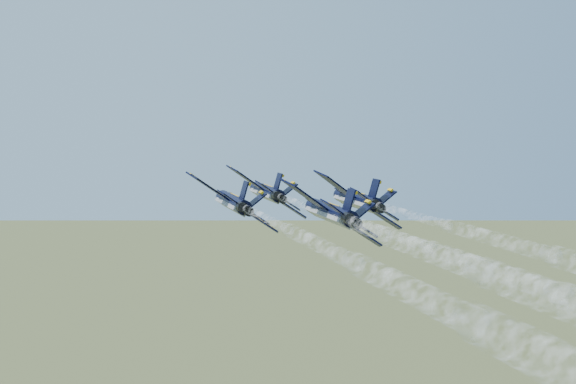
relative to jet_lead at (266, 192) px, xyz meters
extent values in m
cylinder|color=black|center=(0.03, -0.37, 0.03)|extent=(2.81, 14.70, 2.61)
cone|color=black|center=(-0.09, 8.39, 0.03)|extent=(2.65, 2.91, 2.61)
ellipsoid|color=black|center=(0.32, 3.39, 0.54)|extent=(1.44, 2.67, 1.36)
cube|color=gray|center=(-0.37, -0.38, -0.56)|extent=(1.83, 13.18, 1.34)
cube|color=black|center=(-3.14, -1.30, 2.05)|extent=(6.28, 5.10, 3.76)
cube|color=#E7B10C|center=(-3.10, 0.58, 2.14)|extent=(5.13, 2.07, 3.69)
cube|color=black|center=(3.09, -1.22, -2.16)|extent=(6.23, 4.99, 3.76)
cube|color=#E7B10C|center=(3.13, 0.66, -2.07)|extent=(5.17, 1.94, 3.69)
cube|color=black|center=(-1.80, -7.40, 1.33)|extent=(2.96, 2.59, 1.74)
cube|color=black|center=(2.05, -7.35, -1.27)|extent=(2.94, 2.54, 1.74)
cube|color=black|center=(0.20, -6.60, 1.84)|extent=(1.00, 2.45, 2.81)
cube|color=black|center=(1.76, -6.58, 0.79)|extent=(2.41, 2.47, 1.91)
cylinder|color=black|center=(-0.34, -8.15, 0.22)|extent=(1.71, 1.35, 1.69)
cylinder|color=black|center=(0.48, -8.14, -0.34)|extent=(1.71, 1.35, 1.69)
cylinder|color=black|center=(-7.90, -15.38, 0.03)|extent=(2.81, 14.70, 2.61)
cone|color=black|center=(-8.02, -6.61, 0.03)|extent=(2.65, 2.91, 2.61)
ellipsoid|color=black|center=(-7.61, -11.62, 0.54)|extent=(1.44, 2.67, 1.36)
cube|color=gray|center=(-8.30, -15.39, -0.56)|extent=(1.83, 13.18, 1.34)
cube|color=black|center=(-11.07, -16.31, 2.05)|extent=(6.28, 5.10, 3.76)
cube|color=#E7B10C|center=(-11.03, -14.43, 2.14)|extent=(5.13, 2.07, 3.69)
cube|color=black|center=(-4.84, -16.22, -2.16)|extent=(6.23, 4.99, 3.76)
cube|color=#E7B10C|center=(-4.80, -14.34, -2.07)|extent=(5.17, 1.94, 3.69)
cube|color=black|center=(-9.73, -22.41, 1.33)|extent=(2.96, 2.59, 1.74)
cube|color=black|center=(-5.88, -22.35, -1.27)|extent=(2.94, 2.54, 1.74)
cube|color=black|center=(-7.73, -21.60, 1.84)|extent=(1.00, 2.45, 2.81)
cube|color=black|center=(-6.17, -21.58, 0.79)|extent=(2.41, 2.47, 1.91)
cylinder|color=black|center=(-8.27, -23.16, 0.22)|extent=(1.71, 1.35, 1.69)
cylinder|color=black|center=(-7.44, -23.15, -0.34)|extent=(1.71, 1.35, 1.69)
cylinder|color=black|center=(8.96, -15.76, 0.03)|extent=(2.81, 14.70, 2.61)
cone|color=black|center=(8.84, -6.99, 0.03)|extent=(2.65, 2.91, 2.61)
ellipsoid|color=black|center=(9.24, -12.00, 0.54)|extent=(1.44, 2.67, 1.36)
cube|color=gray|center=(8.55, -15.77, -0.56)|extent=(1.83, 13.18, 1.34)
cube|color=black|center=(5.79, -16.69, 2.05)|extent=(6.28, 5.10, 3.76)
cube|color=#E7B10C|center=(5.83, -14.81, 2.14)|extent=(5.13, 2.07, 3.69)
cube|color=black|center=(12.02, -16.60, -2.16)|extent=(6.23, 4.99, 3.76)
cube|color=#E7B10C|center=(12.06, -14.72, -2.07)|extent=(5.17, 1.94, 3.69)
cube|color=black|center=(7.13, -22.79, 1.33)|extent=(2.96, 2.59, 1.74)
cube|color=black|center=(10.97, -22.73, -1.27)|extent=(2.94, 2.54, 1.74)
cube|color=black|center=(9.13, -21.98, 1.84)|extent=(1.00, 2.45, 2.81)
cube|color=black|center=(10.69, -21.96, 0.79)|extent=(2.41, 2.47, 1.91)
cylinder|color=black|center=(8.59, -23.54, 0.22)|extent=(1.71, 1.35, 1.69)
cylinder|color=black|center=(9.41, -23.53, -0.34)|extent=(1.71, 1.35, 1.69)
cylinder|color=black|center=(0.80, -30.38, 0.03)|extent=(2.81, 14.70, 2.61)
cone|color=black|center=(0.68, -21.61, 0.03)|extent=(2.65, 2.91, 2.61)
ellipsoid|color=black|center=(1.09, -26.62, 0.54)|extent=(1.44, 2.67, 1.36)
cube|color=gray|center=(0.40, -30.39, -0.56)|extent=(1.83, 13.18, 1.34)
cube|color=black|center=(-2.37, -31.31, 2.05)|extent=(6.28, 5.10, 3.76)
cube|color=#E7B10C|center=(-2.33, -29.43, 2.14)|extent=(5.13, 2.07, 3.69)
cube|color=black|center=(3.86, -31.22, -2.16)|extent=(6.23, 4.99, 3.76)
cube|color=#E7B10C|center=(3.90, -29.34, -2.07)|extent=(5.17, 1.94, 3.69)
cube|color=black|center=(-1.03, -37.41, 1.33)|extent=(2.96, 2.59, 1.74)
cube|color=black|center=(2.82, -37.35, -1.27)|extent=(2.94, 2.54, 1.74)
cube|color=black|center=(0.97, -36.60, 1.84)|extent=(1.00, 2.45, 2.81)
cube|color=black|center=(2.53, -36.58, 0.79)|extent=(2.41, 2.47, 1.91)
cylinder|color=black|center=(0.43, -38.16, 0.22)|extent=(1.71, 1.35, 1.69)
cylinder|color=black|center=(1.26, -38.15, -0.34)|extent=(1.71, 1.35, 1.69)
cylinder|color=white|center=(0.27, -18.37, 0.03)|extent=(1.67, 21.35, 1.38)
cylinder|color=white|center=(0.55, -38.49, 0.03)|extent=(2.20, 21.36, 1.90)
cylinder|color=white|center=(0.83, -58.61, 0.03)|extent=(2.81, 21.36, 2.52)
cylinder|color=white|center=(1.10, -78.73, 0.03)|extent=(3.52, 21.37, 3.22)
cylinder|color=white|center=(-7.65, -33.37, 0.03)|extent=(1.67, 21.35, 1.38)
cylinder|color=white|center=(-7.38, -53.49, 0.03)|extent=(2.20, 21.36, 1.90)
cylinder|color=white|center=(-7.10, -73.62, 0.03)|extent=(2.81, 21.36, 2.52)
cylinder|color=white|center=(9.20, -33.75, 0.03)|extent=(1.67, 21.35, 1.38)
cylinder|color=white|center=(9.48, -53.88, 0.03)|extent=(2.20, 21.36, 1.90)
cylinder|color=white|center=(1.05, -48.37, 0.03)|extent=(1.67, 21.35, 1.38)
cylinder|color=white|center=(1.32, -68.50, 0.03)|extent=(2.20, 21.36, 1.90)
camera|label=1|loc=(-28.91, -127.84, 10.73)|focal=55.00mm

